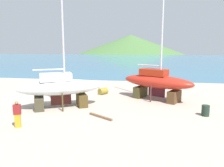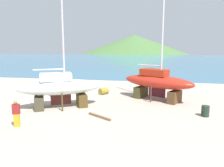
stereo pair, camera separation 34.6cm
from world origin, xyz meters
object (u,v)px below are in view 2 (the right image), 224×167
at_px(sailboat_mid_port, 60,87).
at_px(worker, 16,113).
at_px(barrel_by_slipway, 104,91).
at_px(sailboat_large_starboard, 157,82).
at_px(barrel_ochre, 205,111).

bearing_deg(sailboat_mid_port, worker, -128.38).
height_order(worker, barrel_by_slipway, worker).
xyz_separation_m(sailboat_large_starboard, barrel_ochre, (3.32, -4.32, -1.30)).
distance_m(worker, barrel_by_slipway, 10.52).
height_order(sailboat_large_starboard, barrel_by_slipway, sailboat_large_starboard).
bearing_deg(sailboat_large_starboard, barrel_by_slipway, -166.59).
relative_size(sailboat_large_starboard, worker, 7.02).
bearing_deg(sailboat_mid_port, barrel_ochre, -29.73).
xyz_separation_m(sailboat_mid_port, worker, (-0.86, -4.63, -0.79)).
bearing_deg(worker, sailboat_mid_port, -33.29).
bearing_deg(sailboat_mid_port, sailboat_large_starboard, -0.52).
xyz_separation_m(sailboat_mid_port, barrel_ochre, (10.98, -0.36, -1.26)).
distance_m(sailboat_mid_port, barrel_ochre, 11.06).
distance_m(sailboat_mid_port, barrel_by_slipway, 6.01).
bearing_deg(worker, sailboat_large_starboard, -67.53).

